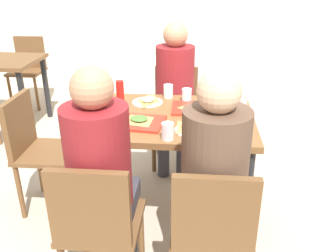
{
  "coord_description": "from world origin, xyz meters",
  "views": [
    {
      "loc": [
        0.19,
        -2.19,
        1.67
      ],
      "look_at": [
        0.0,
        0.0,
        0.69
      ],
      "focal_mm": 38.3,
      "sensor_mm": 36.0,
      "label": 1
    }
  ],
  "objects": [
    {
      "name": "ground_plane",
      "position": [
        0.0,
        0.0,
        -0.01
      ],
      "size": [
        10.0,
        10.0,
        0.02
      ],
      "primitive_type": "cube",
      "color": "#B7A893"
    },
    {
      "name": "main_table",
      "position": [
        0.0,
        0.0,
        0.66
      ],
      "size": [
        1.13,
        0.84,
        0.77
      ],
      "color": "brown",
      "rests_on": "ground_plane"
    },
    {
      "name": "chair_near_left",
      "position": [
        -0.28,
        -0.8,
        0.51
      ],
      "size": [
        0.4,
        0.4,
        0.86
      ],
      "color": "brown",
      "rests_on": "ground_plane"
    },
    {
      "name": "chair_near_right",
      "position": [
        0.28,
        -0.8,
        0.51
      ],
      "size": [
        0.4,
        0.4,
        0.86
      ],
      "color": "brown",
      "rests_on": "ground_plane"
    },
    {
      "name": "chair_far_side",
      "position": [
        0.0,
        0.8,
        0.51
      ],
      "size": [
        0.4,
        0.4,
        0.86
      ],
      "color": "brown",
      "rests_on": "ground_plane"
    },
    {
      "name": "chair_left_end",
      "position": [
        -0.95,
        0.0,
        0.51
      ],
      "size": [
        0.4,
        0.4,
        0.86
      ],
      "color": "brown",
      "rests_on": "ground_plane"
    },
    {
      "name": "person_in_red",
      "position": [
        -0.28,
        -0.66,
        0.76
      ],
      "size": [
        0.32,
        0.42,
        1.27
      ],
      "color": "#383842",
      "rests_on": "ground_plane"
    },
    {
      "name": "person_in_brown_jacket",
      "position": [
        0.28,
        -0.66,
        0.76
      ],
      "size": [
        0.32,
        0.42,
        1.27
      ],
      "color": "#383842",
      "rests_on": "ground_plane"
    },
    {
      "name": "person_far_side",
      "position": [
        -0.0,
        0.66,
        0.76
      ],
      "size": [
        0.32,
        0.42,
        1.27
      ],
      "color": "#383842",
      "rests_on": "ground_plane"
    },
    {
      "name": "tray_red_near",
      "position": [
        -0.2,
        -0.15,
        0.77
      ],
      "size": [
        0.39,
        0.3,
        0.02
      ],
      "primitive_type": "cube",
      "rotation": [
        0.0,
        0.0,
        -0.12
      ],
      "color": "red",
      "rests_on": "main_table"
    },
    {
      "name": "tray_red_far",
      "position": [
        0.2,
        0.13,
        0.77
      ],
      "size": [
        0.37,
        0.27,
        0.02
      ],
      "primitive_type": "cube",
      "rotation": [
        0.0,
        0.0,
        0.03
      ],
      "color": "red",
      "rests_on": "main_table"
    },
    {
      "name": "paper_plate_center",
      "position": [
        -0.17,
        0.23,
        0.77
      ],
      "size": [
        0.22,
        0.22,
        0.01
      ],
      "primitive_type": "cylinder",
      "color": "white",
      "rests_on": "main_table"
    },
    {
      "name": "paper_plate_near_edge",
      "position": [
        0.17,
        -0.23,
        0.77
      ],
      "size": [
        0.22,
        0.22,
        0.01
      ],
      "primitive_type": "cylinder",
      "color": "white",
      "rests_on": "main_table"
    },
    {
      "name": "pizza_slice_a",
      "position": [
        -0.17,
        -0.14,
        0.79
      ],
      "size": [
        0.22,
        0.23,
        0.02
      ],
      "color": "tan",
      "rests_on": "tray_red_near"
    },
    {
      "name": "pizza_slice_b",
      "position": [
        0.17,
        0.12,
        0.79
      ],
      "size": [
        0.18,
        0.14,
        0.02
      ],
      "color": "tan",
      "rests_on": "tray_red_far"
    },
    {
      "name": "pizza_slice_c",
      "position": [
        -0.16,
        0.25,
        0.78
      ],
      "size": [
        0.15,
        0.22,
        0.02
      ],
      "color": "tan",
      "rests_on": "paper_plate_center"
    },
    {
      "name": "pizza_slice_d",
      "position": [
        0.17,
        -0.22,
        0.78
      ],
      "size": [
        0.27,
        0.28,
        0.02
      ],
      "color": "tan",
      "rests_on": "paper_plate_near_edge"
    },
    {
      "name": "plastic_cup_a",
      "position": [
        -0.03,
        0.36,
        0.82
      ],
      "size": [
        0.07,
        0.07,
        0.1
      ],
      "primitive_type": "cylinder",
      "color": "white",
      "rests_on": "main_table"
    },
    {
      "name": "plastic_cup_b",
      "position": [
        0.03,
        -0.36,
        0.82
      ],
      "size": [
        0.07,
        0.07,
        0.1
      ],
      "primitive_type": "cylinder",
      "color": "white",
      "rests_on": "main_table"
    },
    {
      "name": "plastic_cup_c",
      "position": [
        -0.45,
        0.06,
        0.82
      ],
      "size": [
        0.07,
        0.07,
        0.1
      ],
      "primitive_type": "cylinder",
      "color": "white",
      "rests_on": "main_table"
    },
    {
      "name": "plastic_cup_d",
      "position": [
        0.11,
        0.27,
        0.82
      ],
      "size": [
        0.07,
        0.07,
        0.1
      ],
      "primitive_type": "cylinder",
      "color": "white",
      "rests_on": "main_table"
    },
    {
      "name": "soda_can",
      "position": [
        0.48,
        0.02,
        0.83
      ],
      "size": [
        0.07,
        0.07,
        0.12
      ],
      "primitive_type": "cylinder",
      "color": "#B7BCC6",
      "rests_on": "main_table"
    },
    {
      "name": "condiment_bottle",
      "position": [
        -0.37,
        0.23,
        0.85
      ],
      "size": [
        0.06,
        0.06,
        0.16
      ],
      "primitive_type": "cylinder",
      "color": "red",
      "rests_on": "main_table"
    },
    {
      "name": "foil_bundle",
      "position": [
        -0.48,
        -0.02,
        0.82
      ],
      "size": [
        0.1,
        0.1,
        0.1
      ],
      "primitive_type": "sphere",
      "color": "silver",
      "rests_on": "main_table"
    },
    {
      "name": "background_chair_far",
      "position": [
        -1.98,
        2.15,
        0.51
      ],
      "size": [
        0.4,
        0.4,
        0.86
      ],
      "color": "brown",
      "rests_on": "ground_plane"
    }
  ]
}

